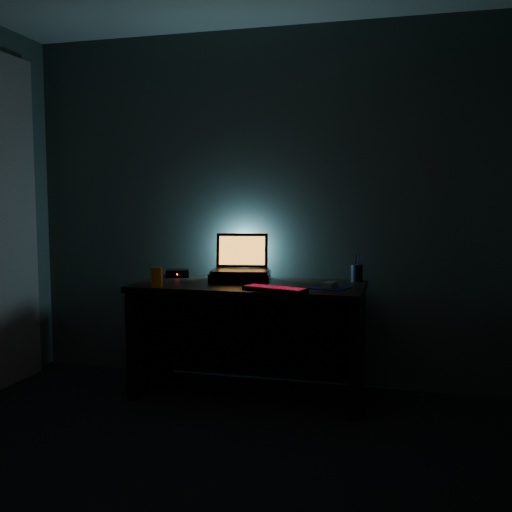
{
  "coord_description": "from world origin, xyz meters",
  "views": [
    {
      "loc": [
        0.95,
        -1.98,
        1.28
      ],
      "look_at": [
        0.06,
        1.57,
        0.94
      ],
      "focal_mm": 40.0,
      "sensor_mm": 36.0,
      "label": 1
    }
  ],
  "objects_px": {
    "pen_cup": "(357,273)",
    "keyboard": "(275,289)",
    "laptop": "(241,263)",
    "router": "(177,273)",
    "juice_glass": "(156,277)",
    "mouse": "(330,285)"
  },
  "relations": [
    {
      "from": "mouse",
      "to": "router",
      "type": "bearing_deg",
      "value": -176.98
    },
    {
      "from": "juice_glass",
      "to": "mouse",
      "type": "bearing_deg",
      "value": 11.91
    },
    {
      "from": "juice_glass",
      "to": "router",
      "type": "xyz_separation_m",
      "value": [
        -0.06,
        0.49,
        -0.04
      ]
    },
    {
      "from": "mouse",
      "to": "router",
      "type": "xyz_separation_m",
      "value": [
        -1.13,
        0.27,
        0.01
      ]
    },
    {
      "from": "laptop",
      "to": "mouse",
      "type": "relative_size",
      "value": 3.81
    },
    {
      "from": "laptop",
      "to": "keyboard",
      "type": "relative_size",
      "value": 1.01
    },
    {
      "from": "pen_cup",
      "to": "keyboard",
      "type": "bearing_deg",
      "value": -129.63
    },
    {
      "from": "router",
      "to": "laptop",
      "type": "bearing_deg",
      "value": -26.6
    },
    {
      "from": "laptop",
      "to": "mouse",
      "type": "distance_m",
      "value": 0.69
    },
    {
      "from": "mouse",
      "to": "juice_glass",
      "type": "height_order",
      "value": "juice_glass"
    },
    {
      "from": "mouse",
      "to": "router",
      "type": "height_order",
      "value": "router"
    },
    {
      "from": "laptop",
      "to": "mouse",
      "type": "height_order",
      "value": "laptop"
    },
    {
      "from": "pen_cup",
      "to": "juice_glass",
      "type": "xyz_separation_m",
      "value": [
        -1.21,
        -0.57,
        0.01
      ]
    },
    {
      "from": "juice_glass",
      "to": "keyboard",
      "type": "bearing_deg",
      "value": 2.09
    },
    {
      "from": "keyboard",
      "to": "mouse",
      "type": "height_order",
      "value": "mouse"
    },
    {
      "from": "keyboard",
      "to": "juice_glass",
      "type": "distance_m",
      "value": 0.76
    },
    {
      "from": "juice_glass",
      "to": "router",
      "type": "relative_size",
      "value": 0.64
    },
    {
      "from": "laptop",
      "to": "router",
      "type": "distance_m",
      "value": 0.5
    },
    {
      "from": "mouse",
      "to": "keyboard",
      "type": "bearing_deg",
      "value": -131.03
    },
    {
      "from": "laptop",
      "to": "juice_glass",
      "type": "xyz_separation_m",
      "value": [
        -0.43,
        -0.45,
        -0.06
      ]
    },
    {
      "from": "laptop",
      "to": "router",
      "type": "relative_size",
      "value": 2.11
    },
    {
      "from": "laptop",
      "to": "juice_glass",
      "type": "bearing_deg",
      "value": -143.53
    }
  ]
}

